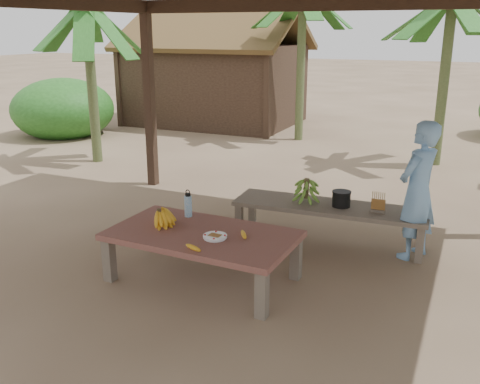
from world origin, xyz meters
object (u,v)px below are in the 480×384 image
at_px(cooking_pot, 341,199).
at_px(ripe_banana_bunch, 159,216).
at_px(plate, 215,237).
at_px(woman, 418,191).
at_px(work_table, 202,239).
at_px(water_flask, 188,205).
at_px(bench, 329,210).

bearing_deg(cooking_pot, ripe_banana_bunch, -135.20).
distance_m(plate, woman, 2.25).
bearing_deg(ripe_banana_bunch, plate, -7.76).
bearing_deg(woman, work_table, -25.64).
height_order(water_flask, cooking_pot, water_flask).
bearing_deg(woman, bench, -66.38).
relative_size(work_table, water_flask, 6.18).
distance_m(work_table, cooking_pot, 1.79).
bearing_deg(plate, cooking_pot, 62.50).
xyz_separation_m(work_table, woman, (1.82, 1.44, 0.32)).
height_order(bench, woman, woman).
relative_size(plate, woman, 0.15).
height_order(cooking_pot, woman, woman).
bearing_deg(work_table, plate, -24.07).
relative_size(work_table, bench, 0.82).
relative_size(plate, water_flask, 0.77).
xyz_separation_m(work_table, bench, (0.87, 1.48, -0.04)).
xyz_separation_m(work_table, plate, (0.18, -0.09, 0.08)).
distance_m(ripe_banana_bunch, plate, 0.68).
height_order(work_table, plate, plate).
height_order(work_table, cooking_pot, cooking_pot).
distance_m(work_table, ripe_banana_bunch, 0.52).
bearing_deg(work_table, woman, 40.06).
relative_size(work_table, plate, 7.99).
bearing_deg(woman, plate, -20.95).
distance_m(water_flask, woman, 2.43).
xyz_separation_m(water_flask, cooking_pot, (1.36, 1.13, -0.09)).
distance_m(water_flask, cooking_pot, 1.77).
height_order(work_table, water_flask, water_flask).
relative_size(water_flask, cooking_pot, 1.44).
xyz_separation_m(bench, water_flask, (-1.22, -1.13, 0.23)).
relative_size(ripe_banana_bunch, cooking_pot, 1.52).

